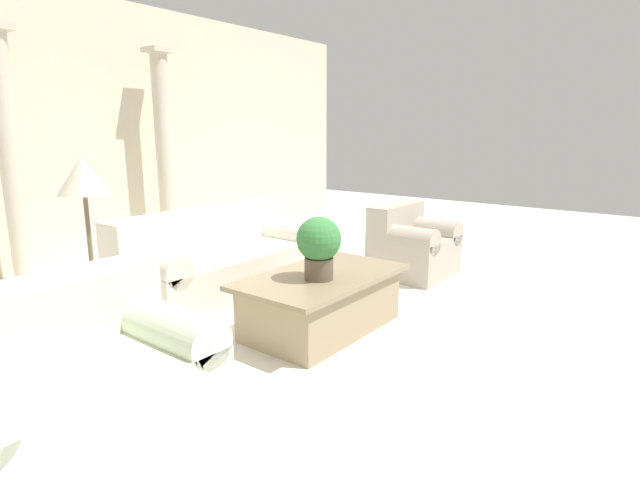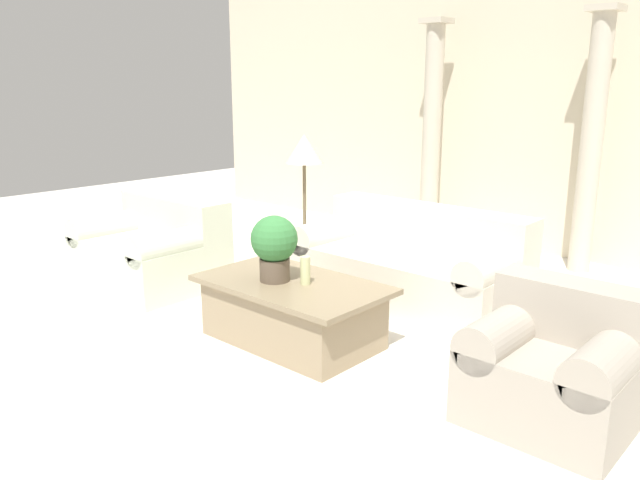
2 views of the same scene
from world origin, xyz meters
name	(u,v)px [view 2 (image 2 of 2)]	position (x,y,z in m)	size (l,w,h in m)	color
ground_plane	(325,326)	(0.00, 0.00, 0.00)	(16.00, 16.00, 0.00)	silver
wall_back	(521,111)	(0.00, 3.35, 1.60)	(10.00, 0.06, 3.20)	beige
sofa_long	(411,263)	(0.14, 1.00, 0.34)	(2.00, 0.99, 0.82)	beige
loveseat	(154,248)	(-2.00, -0.26, 0.35)	(1.36, 0.99, 0.82)	beige
coffee_table	(292,311)	(0.02, -0.39, 0.24)	(1.42, 0.83, 0.47)	#998466
potted_plant	(274,244)	(-0.09, -0.46, 0.75)	(0.35, 0.35, 0.49)	brown
pillar_candle	(305,270)	(0.13, -0.37, 0.58)	(0.07, 0.07, 0.21)	beige
floor_lamp	(304,156)	(-1.15, 0.98, 1.19)	(0.39, 0.39, 1.42)	brown
column_left	(432,132)	(-0.90, 2.93, 1.34)	(0.30, 0.30, 2.62)	beige
column_right	(592,142)	(0.95, 2.93, 1.34)	(0.30, 0.30, 2.62)	beige
armchair	(554,364)	(1.93, -0.21, 0.35)	(0.87, 0.77, 0.79)	#ADA393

